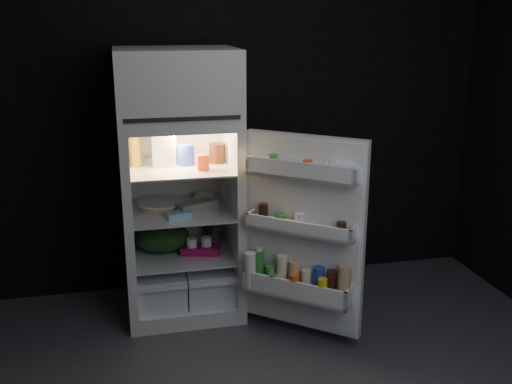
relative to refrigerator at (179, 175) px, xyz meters
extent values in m
cube|color=black|center=(0.32, 0.38, 0.39)|extent=(4.00, 0.00, 2.70)
cube|color=white|center=(0.00, -0.02, -0.91)|extent=(0.76, 0.70, 0.10)
cube|color=white|center=(-0.35, -0.02, -0.26)|extent=(0.05, 0.70, 1.20)
cube|color=white|center=(0.36, -0.02, -0.26)|extent=(0.05, 0.70, 1.20)
cube|color=white|center=(0.00, 0.30, -0.26)|extent=(0.66, 0.05, 1.20)
cube|color=white|center=(0.00, -0.02, 0.37)|extent=(0.76, 0.70, 0.06)
cube|color=white|center=(0.00, -0.02, 0.61)|extent=(0.76, 0.70, 0.42)
cube|color=black|center=(0.00, -0.38, 0.43)|extent=(0.68, 0.01, 0.02)
cube|color=white|center=(-0.33, -0.05, -0.26)|extent=(0.01, 0.65, 1.20)
cube|color=white|center=(0.33, -0.05, -0.26)|extent=(0.01, 0.65, 1.20)
cube|color=white|center=(0.00, -0.05, 0.34)|extent=(0.66, 0.65, 0.01)
cube|color=white|center=(0.00, -0.05, -0.85)|extent=(0.66, 0.65, 0.01)
cube|color=white|center=(0.00, -0.05, 0.06)|extent=(0.65, 0.63, 0.01)
cube|color=white|center=(0.00, -0.05, -0.24)|extent=(0.65, 0.63, 0.01)
cube|color=white|center=(0.00, -0.05, -0.54)|extent=(0.65, 0.63, 0.01)
cube|color=white|center=(-0.16, -0.03, -0.74)|extent=(0.32, 0.59, 0.22)
cube|color=white|center=(0.17, -0.03, -0.74)|extent=(0.32, 0.59, 0.22)
cube|color=white|center=(-0.16, -0.35, -0.65)|extent=(0.32, 0.02, 0.03)
cube|color=white|center=(0.17, -0.35, -0.65)|extent=(0.32, 0.02, 0.03)
cube|color=#FFE5B2|center=(0.00, -0.10, 0.32)|extent=(0.14, 0.14, 0.02)
cube|color=white|center=(0.69, -0.60, -0.26)|extent=(0.61, 0.53, 1.22)
cube|color=white|center=(0.67, -0.62, -0.26)|extent=(0.55, 0.47, 1.18)
cube|color=white|center=(0.64, -0.65, 0.11)|extent=(0.58, 0.51, 0.02)
cube|color=white|center=(0.62, -0.68, 0.15)|extent=(0.53, 0.45, 0.10)
cube|color=white|center=(0.89, -0.86, 0.15)|extent=(0.07, 0.08, 0.10)
cube|color=white|center=(0.39, -0.44, 0.15)|extent=(0.07, 0.08, 0.10)
cube|color=white|center=(0.64, -0.65, -0.22)|extent=(0.58, 0.51, 0.02)
cube|color=white|center=(0.61, -0.68, -0.19)|extent=(0.53, 0.45, 0.09)
cube|color=white|center=(0.89, -0.87, -0.19)|extent=(0.08, 0.09, 0.09)
cube|color=white|center=(0.39, -0.44, -0.19)|extent=(0.08, 0.09, 0.09)
cube|color=white|center=(0.63, -0.67, -0.63)|extent=(0.61, 0.55, 0.02)
cube|color=white|center=(0.59, -0.71, -0.57)|extent=(0.53, 0.45, 0.13)
cube|color=white|center=(0.88, -0.88, -0.57)|extent=(0.11, 0.12, 0.13)
cube|color=white|center=(0.37, -0.46, -0.57)|extent=(0.11, 0.12, 0.13)
cube|color=white|center=(0.64, -0.65, 0.21)|extent=(0.56, 0.49, 0.02)
cylinder|color=silver|center=(0.78, -0.77, 0.19)|extent=(0.08, 0.08, 0.12)
cylinder|color=#F04E1C|center=(0.67, -0.68, 0.17)|extent=(0.08, 0.08, 0.10)
cylinder|color=#338C33|center=(0.50, -0.53, 0.18)|extent=(0.08, 0.08, 0.11)
cylinder|color=black|center=(0.84, -0.82, -0.16)|extent=(0.08, 0.08, 0.09)
cylinder|color=silver|center=(0.64, -0.65, -0.16)|extent=(0.08, 0.08, 0.11)
cylinder|color=#338C33|center=(0.55, -0.58, -0.17)|extent=(0.08, 0.08, 0.08)
cylinder|color=black|center=(0.45, -0.50, -0.15)|extent=(0.08, 0.08, 0.13)
cylinder|color=tan|center=(0.85, -0.86, -0.49)|extent=(0.11, 0.11, 0.24)
cylinder|color=black|center=(0.79, -0.81, -0.52)|extent=(0.08, 0.08, 0.20)
cylinder|color=#1F31AB|center=(0.73, -0.76, -0.51)|extent=(0.10, 0.10, 0.20)
cylinder|color=beige|center=(0.67, -0.71, -0.53)|extent=(0.09, 0.09, 0.17)
cylinder|color=tan|center=(0.61, -0.66, -0.51)|extent=(0.10, 0.10, 0.21)
cylinder|color=beige|center=(0.55, -0.60, -0.50)|extent=(0.10, 0.10, 0.23)
cylinder|color=#338C33|center=(0.49, -0.55, -0.54)|extent=(0.09, 0.09, 0.14)
cylinder|color=#338C33|center=(0.43, -0.50, -0.50)|extent=(0.10, 0.10, 0.22)
cylinder|color=yellow|center=(0.74, -0.82, -0.54)|extent=(0.08, 0.08, 0.15)
cylinder|color=#F04E1C|center=(0.60, -0.70, -0.55)|extent=(0.08, 0.08, 0.14)
cylinder|color=silver|center=(0.49, -0.61, -0.56)|extent=(0.08, 0.08, 0.12)
cylinder|color=white|center=(0.37, -0.51, -0.50)|extent=(0.10, 0.10, 0.23)
cylinder|color=white|center=(0.43, -0.50, -0.37)|extent=(0.05, 0.05, 0.02)
cube|color=white|center=(-0.09, 0.00, 0.19)|extent=(0.17, 0.17, 0.24)
cylinder|color=#1F31AB|center=(0.05, -0.02, 0.14)|extent=(0.12, 0.12, 0.14)
cylinder|color=black|center=(0.26, 0.00, 0.14)|extent=(0.14, 0.14, 0.13)
cylinder|color=#B9841D|center=(-0.27, 0.02, 0.18)|extent=(0.09, 0.09, 0.22)
cube|color=#F04E1C|center=(0.13, -0.18, 0.12)|extent=(0.08, 0.06, 0.10)
cube|color=gray|center=(0.10, -0.11, -0.19)|extent=(0.29, 0.20, 0.07)
cylinder|color=tan|center=(-0.13, 0.02, -0.21)|extent=(0.39, 0.39, 0.04)
cube|color=#89C0D3|center=(-0.03, -0.21, -0.21)|extent=(0.18, 0.12, 0.04)
cube|color=beige|center=(0.19, 0.14, -0.20)|extent=(0.16, 0.15, 0.05)
ellipsoid|color=#193815|center=(-0.13, 0.00, -0.43)|extent=(0.42, 0.37, 0.20)
cube|color=#A20D46|center=(0.12, -0.10, -0.50)|extent=(0.28, 0.20, 0.05)
cylinder|color=#A20D46|center=(0.21, 0.16, -0.48)|extent=(0.09, 0.09, 0.09)
cylinder|color=silver|center=(0.23, 0.07, -0.48)|extent=(0.09, 0.09, 0.09)
camera|label=1|loc=(-0.36, -3.86, 1.01)|focal=42.00mm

